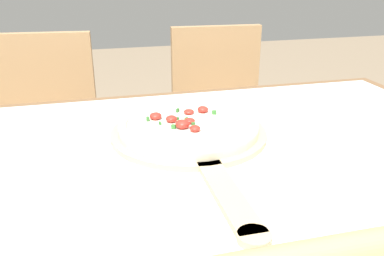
% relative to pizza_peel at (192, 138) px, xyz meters
% --- Properties ---
extents(dining_table, '(1.45, 0.92, 0.75)m').
position_rel_pizza_peel_xyz_m(dining_table, '(-0.02, -0.09, -0.11)').
color(dining_table, brown).
rests_on(dining_table, ground_plane).
extents(towel_cloth, '(1.37, 0.84, 0.00)m').
position_rel_pizza_peel_xyz_m(towel_cloth, '(-0.02, -0.09, -0.01)').
color(towel_cloth, silver).
rests_on(towel_cloth, dining_table).
extents(pizza_peel, '(0.35, 0.58, 0.01)m').
position_rel_pizza_peel_xyz_m(pizza_peel, '(0.00, 0.00, 0.00)').
color(pizza_peel, '#D6B784').
rests_on(pizza_peel, towel_cloth).
extents(pizza, '(0.31, 0.31, 0.04)m').
position_rel_pizza_peel_xyz_m(pizza, '(-0.00, 0.03, 0.02)').
color(pizza, beige).
rests_on(pizza, pizza_peel).
extents(chair_left, '(0.44, 0.44, 0.87)m').
position_rel_pizza_peel_xyz_m(chair_left, '(-0.39, 0.76, -0.26)').
color(chair_left, tan).
rests_on(chair_left, ground_plane).
extents(chair_right, '(0.42, 0.42, 0.87)m').
position_rel_pizza_peel_xyz_m(chair_right, '(0.31, 0.76, -0.26)').
color(chair_right, tan).
rests_on(chair_right, ground_plane).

